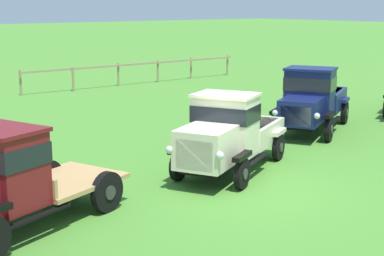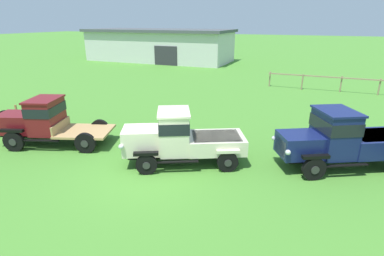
{
  "view_description": "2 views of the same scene",
  "coord_description": "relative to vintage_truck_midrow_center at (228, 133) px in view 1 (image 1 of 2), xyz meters",
  "views": [
    {
      "loc": [
        -9.69,
        -10.35,
        4.55
      ],
      "look_at": [
        0.68,
        2.73,
        1.0
      ],
      "focal_mm": 55.0,
      "sensor_mm": 36.0,
      "label": 1
    },
    {
      "loc": [
        5.44,
        -8.75,
        5.49
      ],
      "look_at": [
        0.68,
        2.73,
        1.0
      ],
      "focal_mm": 28.0,
      "sensor_mm": 36.0,
      "label": 2
    }
  ],
  "objects": [
    {
      "name": "vintage_truck_far_side",
      "position": [
        5.94,
        2.12,
        0.06
      ],
      "size": [
        5.34,
        3.89,
        2.34
      ],
      "color": "black",
      "rests_on": "ground"
    },
    {
      "name": "oil_drum_beside_row",
      "position": [
        8.49,
        5.5,
        -0.65
      ],
      "size": [
        0.62,
        0.62,
        0.9
      ],
      "color": "gold",
      "rests_on": "ground"
    },
    {
      "name": "ground_plane",
      "position": [
        -0.77,
        -1.25,
        -1.1
      ],
      "size": [
        240.0,
        240.0,
        0.0
      ],
      "primitive_type": "plane",
      "color": "#47842D"
    },
    {
      "name": "paddock_fence",
      "position": [
        7.9,
        16.54,
        -0.19
      ],
      "size": [
        14.05,
        0.55,
        1.29
      ],
      "color": "#997F60",
      "rests_on": "ground"
    },
    {
      "name": "vintage_truck_midrow_center",
      "position": [
        0.0,
        0.0,
        0.0
      ],
      "size": [
        5.03,
        3.55,
        2.21
      ],
      "color": "black",
      "rests_on": "ground"
    }
  ]
}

